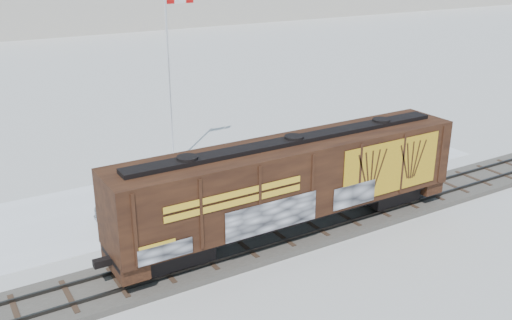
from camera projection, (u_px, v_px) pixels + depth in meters
ground at (243, 251)px, 26.60m from camera, size 500.00×500.00×0.00m
rail_track at (243, 248)px, 26.55m from camera, size 50.00×3.40×0.43m
parking_strip at (178, 195)px, 32.61m from camera, size 40.00×8.00×0.03m
hopper_railcar at (293, 180)px, 26.89m from camera, size 17.91×3.06×4.64m
flagpole at (172, 102)px, 35.84m from camera, size 2.30×0.90×11.38m
car_silver at (137, 200)px, 29.95m from camera, size 4.99×3.46×1.58m
car_white at (229, 164)px, 34.93m from camera, size 5.15×2.31×1.64m
car_dark at (266, 168)px, 34.85m from camera, size 4.81×3.04×1.30m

